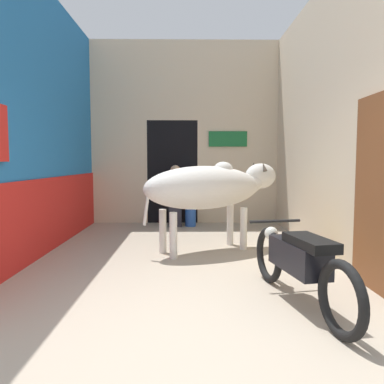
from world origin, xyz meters
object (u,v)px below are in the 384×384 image
(motorcycle_near, at_px, (299,261))
(crate, at_px, (298,252))
(cow, at_px, (211,187))
(plastic_stool, at_px, (191,215))
(shopkeeper_seated, at_px, (175,194))

(motorcycle_near, bearing_deg, crate, 73.58)
(cow, bearing_deg, crate, -30.18)
(plastic_stool, bearing_deg, shopkeeper_seated, 170.10)
(motorcycle_near, relative_size, crate, 4.61)
(plastic_stool, relative_size, crate, 1.05)
(cow, height_order, motorcycle_near, cow)
(cow, xyz_separation_m, motorcycle_near, (0.70, -2.25, -0.56))
(crate, bearing_deg, shopkeeper_seated, 121.26)
(motorcycle_near, distance_m, shopkeeper_seated, 4.71)
(cow, xyz_separation_m, plastic_stool, (-0.29, 2.20, -0.74))
(motorcycle_near, height_order, shopkeeper_seated, shopkeeper_seated)
(cow, relative_size, shopkeeper_seated, 1.78)
(cow, bearing_deg, motorcycle_near, -72.61)
(cow, bearing_deg, shopkeeper_seated, 105.26)
(shopkeeper_seated, height_order, crate, shopkeeper_seated)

